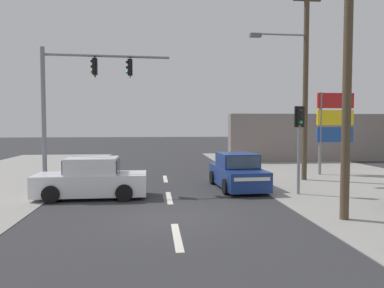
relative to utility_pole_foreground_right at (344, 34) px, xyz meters
name	(u,v)px	position (x,y,z in m)	size (l,w,h in m)	color
ground_plane	(173,217)	(-4.92, 0.86, -5.45)	(140.00, 140.00, 0.00)	#303033
lane_dash_near	(177,236)	(-4.92, -1.14, -5.44)	(0.20, 2.40, 0.01)	silver
lane_dash_mid	(169,198)	(-4.92, 3.86, -5.44)	(0.20, 2.40, 0.01)	silver
lane_dash_far	(165,179)	(-4.92, 8.86, -5.44)	(0.20, 2.40, 0.01)	silver
utility_pole_foreground_right	(344,34)	(0.00, 0.00, 0.00)	(3.78, 0.39, 10.16)	#4C3D2B
utility_pole_midground_right	(303,73)	(1.95, 7.71, -0.04)	(3.78, 0.32, 10.08)	#4C3D2B
traffic_signal_mast	(76,93)	(-8.72, 5.60, -1.30)	(5.28, 0.53, 6.00)	slate
pedestal_signal_right_kerb	(299,135)	(0.30, 3.99, -3.03)	(0.44, 0.31, 3.56)	slate
shopping_plaza_sign	(335,122)	(4.61, 9.58, -2.46)	(2.10, 0.16, 4.60)	slate
shopfront_wall_far	(307,138)	(6.08, 16.86, -3.65)	(12.00, 1.00, 3.60)	gray
sedan_kerbside_parked	(92,180)	(-7.89, 4.16, -4.74)	(4.26, 1.93, 1.56)	silver
sedan_oncoming_near	(237,173)	(-1.83, 5.68, -4.74)	(2.05, 4.31, 1.56)	navy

